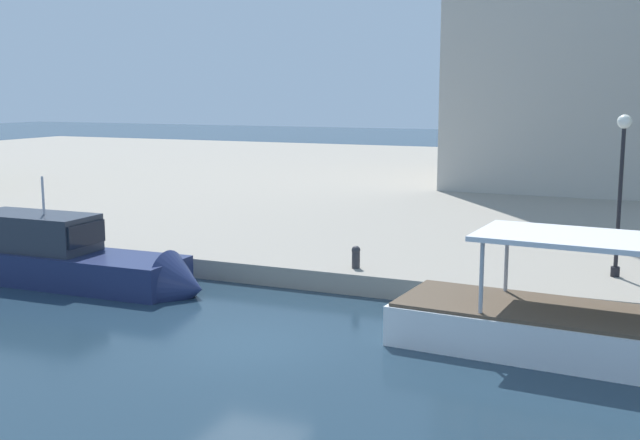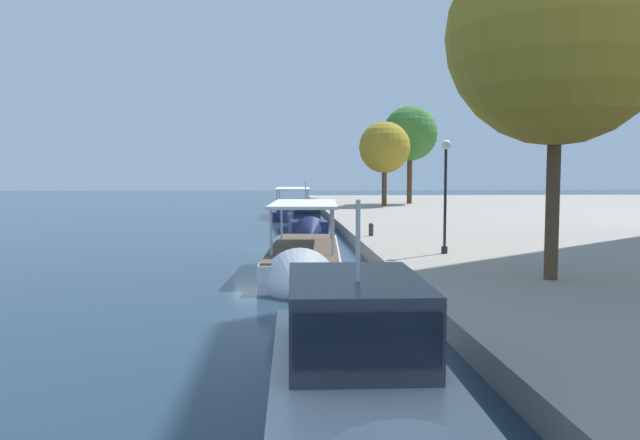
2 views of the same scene
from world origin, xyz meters
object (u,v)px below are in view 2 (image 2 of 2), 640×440
tree_0 (552,35)px  tree_1 (410,133)px  motor_yacht_3 (363,401)px  lamp_post (445,182)px  tree_2 (385,147)px  motor_yacht_1 (306,224)px  tour_boat_0 (293,214)px  tour_boat_2 (304,264)px  mooring_bollard_0 (371,229)px

tree_0 → tree_1: (-48.47, 5.56, 0.03)m
motor_yacht_3 → lamp_post: (-16.62, 5.71, 3.11)m
tree_0 → tree_1: tree_0 is taller
tree_1 → tree_2: size_ratio=1.24×
motor_yacht_1 → tour_boat_0: bearing=-178.6°
tour_boat_0 → tree_2: 13.43m
tree_0 → tree_1: size_ratio=1.04×
motor_yacht_3 → lamp_post: 17.85m
tour_boat_0 → tree_2: size_ratio=1.69×
tour_boat_2 → tree_0: bearing=62.1°
tour_boat_0 → motor_yacht_1: bearing=4.0°
tour_boat_0 → tree_1: 19.29m
motor_yacht_1 → mooring_bollard_0: motor_yacht_1 is taller
tour_boat_2 → mooring_bollard_0: size_ratio=16.26×
tree_0 → mooring_bollard_0: bearing=-164.5°
motor_yacht_1 → tree_0: 24.83m
tour_boat_2 → mooring_bollard_0: (-8.83, 4.00, 0.60)m
lamp_post → tree_1: (-42.32, 7.30, 4.82)m
mooring_bollard_0 → tree_0: size_ratio=0.06×
tree_2 → motor_yacht_3: bearing=-9.9°
tree_1 → tree_2: tree_1 is taller
tour_boat_0 → tree_1: (-11.41, 13.18, 8.26)m
tree_2 → tree_1: bearing=142.7°
lamp_post → tree_0: (6.15, 1.74, 4.79)m
lamp_post → motor_yacht_1: bearing=-162.2°
lamp_post → tree_2: bearing=174.3°
motor_yacht_3 → tree_1: size_ratio=0.84×
motor_yacht_1 → tour_boat_2: 17.65m
lamp_post → tree_2: 37.96m
motor_yacht_3 → lamp_post: lamp_post is taller
tour_boat_2 → lamp_post: lamp_post is taller
motor_yacht_3 → mooring_bollard_0: size_ratio=12.69×
tour_boat_0 → tour_boat_2: 32.21m
mooring_bollard_0 → tree_1: bearing=165.0°
mooring_bollard_0 → lamp_post: 8.25m
motor_yacht_3 → tree_2: (-54.28, 9.45, 6.15)m
tree_1 → motor_yacht_1: bearing=-25.8°
tour_boat_2 → tree_1: bearing=166.9°
motor_yacht_1 → lamp_post: (16.33, 5.25, 3.11)m
motor_yacht_1 → mooring_bollard_0: size_ratio=14.31×
tour_boat_0 → mooring_bollard_0: tour_boat_0 is taller
motor_yacht_3 → mooring_bollard_0: (-24.15, 3.65, 0.44)m
motor_yacht_3 → tree_2: size_ratio=1.04×
motor_yacht_1 → tree_2: 23.95m
motor_yacht_1 → tree_1: bearing=153.1°
mooring_bollard_0 → tree_1: tree_1 is taller
tour_boat_0 → tour_boat_2: (32.21, -0.18, 0.17)m
lamp_post → tree_1: tree_1 is taller
lamp_post → tree_0: 7.98m
tour_boat_0 → tree_2: bearing=126.5°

